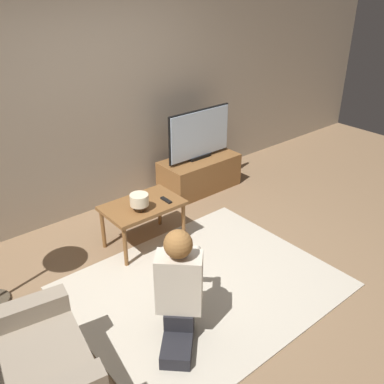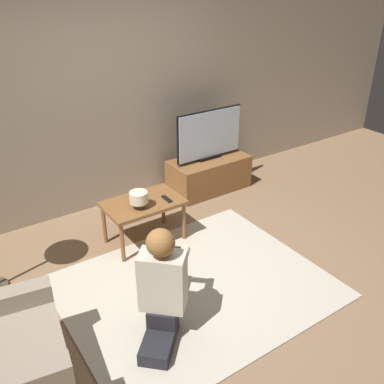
{
  "view_description": "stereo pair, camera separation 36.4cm",
  "coord_description": "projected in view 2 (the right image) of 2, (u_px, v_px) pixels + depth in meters",
  "views": [
    {
      "loc": [
        -2.01,
        -2.25,
        2.53
      ],
      "look_at": [
        0.37,
        0.61,
        0.6
      ],
      "focal_mm": 40.0,
      "sensor_mm": 36.0,
      "label": 1
    },
    {
      "loc": [
        -1.72,
        -2.47,
        2.53
      ],
      "look_at": [
        0.37,
        0.61,
        0.6
      ],
      "focal_mm": 40.0,
      "sensor_mm": 36.0,
      "label": 2
    }
  ],
  "objects": [
    {
      "name": "ground_plane",
      "position": [
        196.0,
        288.0,
        3.84
      ],
      "size": [
        10.0,
        10.0,
        0.0
      ],
      "primitive_type": "plane",
      "color": "#896B4C"
    },
    {
      "name": "wall_back",
      "position": [
        96.0,
        97.0,
        4.65
      ],
      "size": [
        10.0,
        0.06,
        2.6
      ],
      "color": "tan",
      "rests_on": "ground_plane"
    },
    {
      "name": "rug",
      "position": [
        196.0,
        287.0,
        3.83
      ],
      "size": [
        2.26,
        1.83,
        0.02
      ],
      "color": "beige",
      "rests_on": "ground_plane"
    },
    {
      "name": "tv_stand",
      "position": [
        209.0,
        174.0,
        5.47
      ],
      "size": [
        1.01,
        0.5,
        0.42
      ],
      "color": "brown",
      "rests_on": "ground_plane"
    },
    {
      "name": "tv",
      "position": [
        210.0,
        135.0,
        5.23
      ],
      "size": [
        0.93,
        0.08,
        0.63
      ],
      "color": "black",
      "rests_on": "tv_stand"
    },
    {
      "name": "coffee_table",
      "position": [
        143.0,
        207.0,
        4.31
      ],
      "size": [
        0.78,
        0.5,
        0.47
      ],
      "color": "brown",
      "rests_on": "ground_plane"
    },
    {
      "name": "person_kneeling",
      "position": [
        162.0,
        283.0,
        3.14
      ],
      "size": [
        0.72,
        0.73,
        0.94
      ],
      "rotation": [
        0.0,
        0.0,
        2.37
      ],
      "color": "#232328",
      "rests_on": "rug"
    },
    {
      "name": "table_lamp",
      "position": [
        139.0,
        198.0,
        4.13
      ],
      "size": [
        0.18,
        0.18,
        0.17
      ],
      "color": "#4C3823",
      "rests_on": "coffee_table"
    },
    {
      "name": "remote",
      "position": [
        167.0,
        199.0,
        4.32
      ],
      "size": [
        0.04,
        0.15,
        0.02
      ],
      "color": "black",
      "rests_on": "coffee_table"
    }
  ]
}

